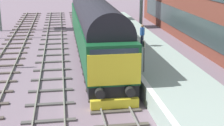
# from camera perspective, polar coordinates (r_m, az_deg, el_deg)

# --- Properties ---
(ground_plane) EXTENTS (140.00, 140.00, 0.00)m
(ground_plane) POSITION_cam_1_polar(r_m,az_deg,el_deg) (21.25, -1.61, -2.49)
(ground_plane) COLOR slate
(ground_plane) RESTS_ON ground
(track_main) EXTENTS (2.50, 60.00, 0.15)m
(track_main) POSITION_cam_1_polar(r_m,az_deg,el_deg) (21.23, -1.61, -2.35)
(track_main) COLOR slate
(track_main) RESTS_ON ground
(track_adjacent_west) EXTENTS (2.50, 60.00, 0.15)m
(track_adjacent_west) POSITION_cam_1_polar(r_m,az_deg,el_deg) (21.10, -10.33, -2.74)
(track_adjacent_west) COLOR gray
(track_adjacent_west) RESTS_ON ground
(station_platform) EXTENTS (4.00, 44.00, 1.01)m
(station_platform) POSITION_cam_1_polar(r_m,az_deg,el_deg) (21.81, 7.80, -0.76)
(station_platform) COLOR #94A89E
(station_platform) RESTS_ON ground
(diesel_locomotive) EXTENTS (2.74, 18.79, 4.68)m
(diesel_locomotive) POSITION_cam_1_polar(r_m,az_deg,el_deg) (24.91, -2.95, 6.28)
(diesel_locomotive) COLOR black
(diesel_locomotive) RESTS_ON ground
(platform_number_sign) EXTENTS (0.10, 0.44, 1.82)m
(platform_number_sign) POSITION_cam_1_polar(r_m,az_deg,el_deg) (18.87, 5.50, 2.01)
(platform_number_sign) COLOR slate
(platform_number_sign) RESTS_ON station_platform
(waiting_passenger) EXTENTS (0.42, 0.49, 1.64)m
(waiting_passenger) POSITION_cam_1_polar(r_m,az_deg,el_deg) (24.98, 5.20, 5.11)
(waiting_passenger) COLOR #27293F
(waiting_passenger) RESTS_ON station_platform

